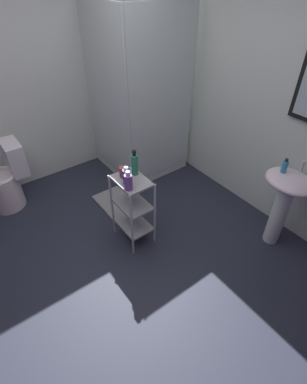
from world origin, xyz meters
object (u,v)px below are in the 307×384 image
rinse_cup (123,172)px  bath_mat (119,203)px  pedestal_sink (285,196)px  storage_cart (133,205)px  body_wash_bottle_green (135,164)px  shampoo_bottle_blue (127,176)px  conditioner_bottle_purple (128,182)px  hand_soap_bottle (285,166)px  shower_stall (138,138)px  toilet (7,182)px

rinse_cup → bath_mat: (-0.46, 0.17, -0.78)m
pedestal_sink → storage_cart: 1.42m
body_wash_bottle_green → pedestal_sink: bearing=48.4°
body_wash_bottle_green → bath_mat: bearing=173.1°
shampoo_bottle_blue → bath_mat: (-0.57, 0.20, -0.81)m
storage_cart → body_wash_bottle_green: (-0.06, 0.08, 0.41)m
pedestal_sink → body_wash_bottle_green: 1.41m
conditioner_bottle_purple → rinse_cup: bearing=162.8°
conditioner_bottle_purple → rinse_cup: size_ratio=1.84×
pedestal_sink → rinse_cup: size_ratio=8.17×
storage_cart → bath_mat: bearing=165.9°
conditioner_bottle_purple → storage_cart: bearing=138.2°
hand_soap_bottle → rinse_cup: 1.42m
shower_stall → body_wash_bottle_green: shower_stall is taller
pedestal_sink → shower_stall: bearing=-169.9°
shampoo_bottle_blue → shower_stall: bearing=142.0°
shampoo_bottle_blue → bath_mat: bearing=161.0°
conditioner_bottle_purple → body_wash_bottle_green: bearing=133.0°
shower_stall → rinse_cup: (0.96, -0.81, 0.33)m
hand_soap_bottle → bath_mat: size_ratio=0.22×
shower_stall → toilet: 1.65m
hand_soap_bottle → rinse_cup: size_ratio=1.34×
storage_cart → bath_mat: size_ratio=1.23×
toilet → pedestal_sink: bearing=42.2°
shampoo_bottle_blue → hand_soap_bottle: bearing=56.8°
hand_soap_bottle → conditioner_bottle_purple: bearing=-119.8°
storage_cart → toilet: bearing=-146.9°
hand_soap_bottle → shampoo_bottle_blue: hand_soap_bottle is taller
pedestal_sink → rinse_cup: rinse_cup is taller
conditioner_bottle_purple → bath_mat: conditioner_bottle_purple is taller
shampoo_bottle_blue → toilet: bearing=-149.2°
rinse_cup → body_wash_bottle_green: bearing=75.1°
shower_stall → storage_cart: (1.04, -0.78, -0.03)m
shower_stall → bath_mat: size_ratio=3.33×
pedestal_sink → bath_mat: 1.81m
toilet → storage_cart: size_ratio=1.03×
pedestal_sink → hand_soap_bottle: (-0.08, -0.02, 0.29)m
body_wash_bottle_green → rinse_cup: bearing=-104.9°
conditioner_bottle_purple → body_wash_bottle_green: size_ratio=0.74×
shower_stall → hand_soap_bottle: 1.90m
conditioner_bottle_purple → shampoo_bottle_blue: bearing=158.1°
hand_soap_bottle → shampoo_bottle_blue: bearing=-123.2°
shampoo_bottle_blue → body_wash_bottle_green: (-0.08, 0.14, 0.03)m
toilet → rinse_cup: size_ratio=7.66×
bath_mat → rinse_cup: bearing=-20.2°
body_wash_bottle_green → bath_mat: 0.97m
body_wash_bottle_green → shower_stall: bearing=144.8°
rinse_cup → pedestal_sink: bearing=50.4°
shower_stall → toilet: (-0.26, -1.63, -0.15)m
body_wash_bottle_green → hand_soap_bottle: bearing=50.6°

